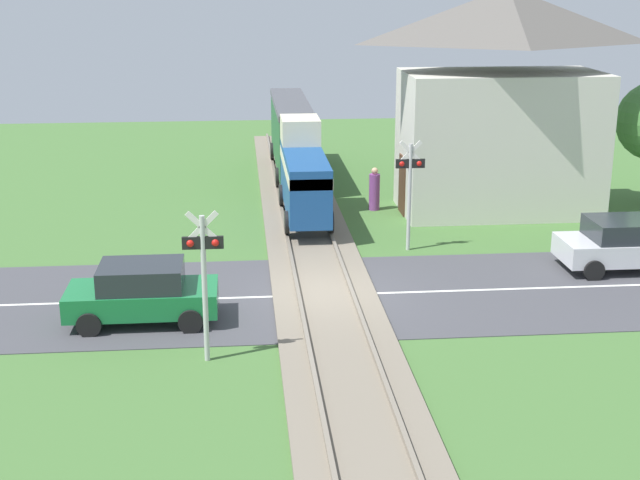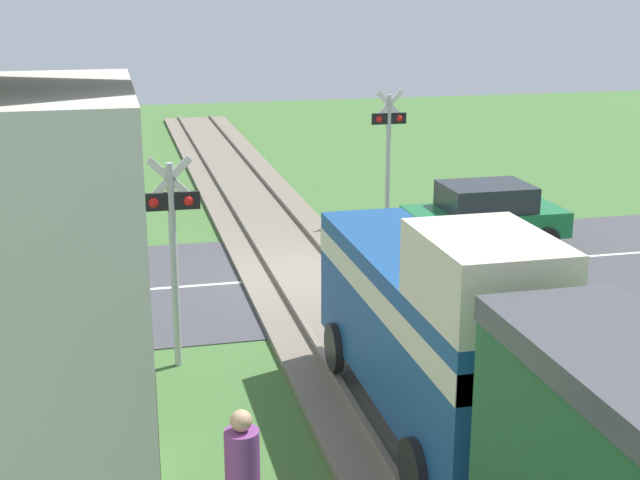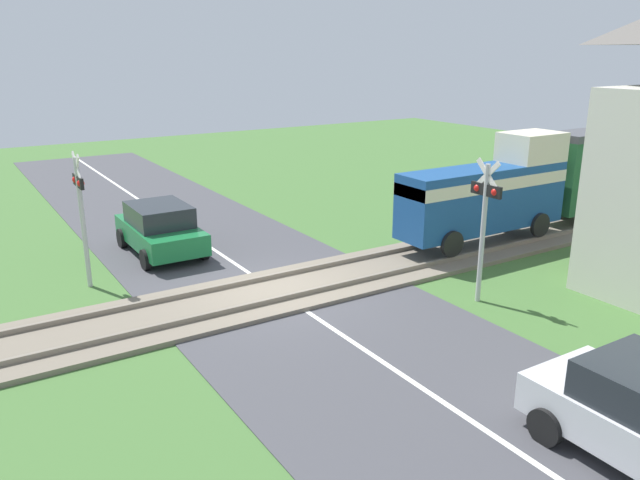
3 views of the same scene
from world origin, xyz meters
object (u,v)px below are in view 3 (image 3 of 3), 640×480
object	(u,v)px
crossing_signal_west_approach	(81,203)
pedestrian_by_station	(596,238)
train	(580,173)
crossing_signal_east_approach	(484,213)
car_near_crossing	(160,228)

from	to	relation	value
crossing_signal_west_approach	pedestrian_by_station	world-z (taller)	crossing_signal_west_approach
train	crossing_signal_east_approach	world-z (taller)	crossing_signal_east_approach
train	pedestrian_by_station	distance (m)	4.03
train	car_near_crossing	distance (m)	13.94
crossing_signal_west_approach	pedestrian_by_station	size ratio (longest dim) A/B	2.20
train	crossing_signal_west_approach	xyz separation A→B (m)	(-3.03, -15.55, 0.34)
train	pedestrian_by_station	size ratio (longest dim) A/B	9.23
crossing_signal_west_approach	pedestrian_by_station	distance (m)	14.10
crossing_signal_east_approach	train	bearing A→B (deg)	111.34
crossing_signal_east_approach	pedestrian_by_station	distance (m)	5.21
crossing_signal_east_approach	crossing_signal_west_approach	bearing A→B (deg)	-127.77
car_near_crossing	crossing_signal_east_approach	size ratio (longest dim) A/B	1.06
car_near_crossing	crossing_signal_west_approach	distance (m)	3.29
train	crossing_signal_east_approach	bearing A→B (deg)	-68.66
crossing_signal_east_approach	pedestrian_by_station	bearing A→B (deg)	93.72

